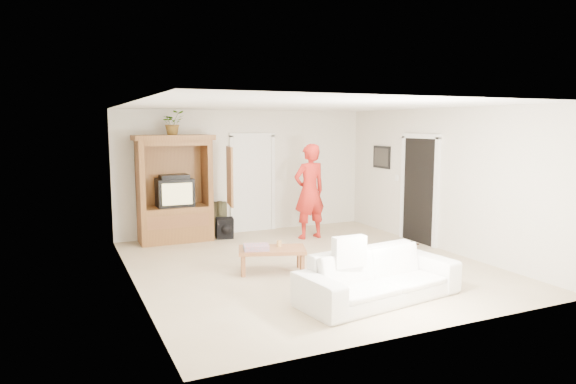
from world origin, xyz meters
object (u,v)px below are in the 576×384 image
object	(u,v)px
man	(310,191)
sofa	(379,276)
armoire	(176,196)
coffee_table	(272,251)

from	to	relation	value
man	sofa	world-z (taller)	man
man	sofa	size ratio (longest dim) A/B	0.86
armoire	man	bearing A→B (deg)	-18.61
man	coffee_table	xyz separation A→B (m)	(-1.63, -1.94, -0.62)
armoire	coffee_table	world-z (taller)	armoire
coffee_table	armoire	bearing A→B (deg)	126.94
man	armoire	bearing A→B (deg)	-24.34
man	sofa	distance (m)	3.85
armoire	man	distance (m)	2.66
sofa	coffee_table	world-z (taller)	sofa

